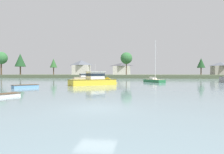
% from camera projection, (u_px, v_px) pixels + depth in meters
% --- Properties ---
extents(ground_plane, '(400.00, 400.00, 0.00)m').
position_uv_depth(ground_plane, '(96.00, 108.00, 13.22)').
color(ground_plane, gray).
extents(far_shore_bank, '(171.68, 58.06, 1.52)m').
position_uv_depth(far_shore_bank, '(137.00, 76.00, 118.90)').
color(far_shore_bank, '#4C563D').
rests_on(far_shore_bank, ground).
extents(dinghy_white, '(2.34, 3.13, 0.46)m').
position_uv_depth(dinghy_white, '(4.00, 96.00, 19.28)').
color(dinghy_white, white).
rests_on(dinghy_white, ground).
extents(dinghy_skyblue, '(3.67, 3.94, 0.69)m').
position_uv_depth(dinghy_skyblue, '(25.00, 87.00, 31.53)').
color(dinghy_skyblue, '#669ECC').
rests_on(dinghy_skyblue, ground).
extents(cruiser_yellow, '(9.52, 8.73, 5.18)m').
position_uv_depth(cruiser_yellow, '(98.00, 82.00, 39.42)').
color(cruiser_yellow, gold).
rests_on(cruiser_yellow, ground).
extents(cruiser_sand, '(7.93, 6.46, 4.50)m').
position_uv_depth(cruiser_sand, '(85.00, 78.00, 77.23)').
color(cruiser_sand, tan).
rests_on(cruiser_sand, ground).
extents(sailboat_green, '(5.26, 6.87, 10.89)m').
position_uv_depth(sailboat_green, '(154.00, 81.00, 51.62)').
color(sailboat_green, '#236B3D').
rests_on(sailboat_green, ground).
extents(mooring_buoy_yellow, '(0.33, 0.33, 0.38)m').
position_uv_depth(mooring_buoy_yellow, '(97.00, 79.00, 82.54)').
color(mooring_buoy_yellow, yellow).
rests_on(mooring_buoy_yellow, ground).
extents(shore_tree_right_mid, '(5.48, 5.48, 11.01)m').
position_uv_depth(shore_tree_right_mid, '(20.00, 60.00, 106.35)').
color(shore_tree_right_mid, brown).
rests_on(shore_tree_right_mid, far_shore_bank).
extents(shore_tree_far_left, '(4.44, 4.44, 9.36)m').
position_uv_depth(shore_tree_far_left, '(201.00, 63.00, 115.28)').
color(shore_tree_far_left, brown).
rests_on(shore_tree_far_left, far_shore_bank).
extents(shore_tree_center, '(6.13, 6.13, 11.78)m').
position_uv_depth(shore_tree_center, '(126.00, 58.00, 107.46)').
color(shore_tree_center, brown).
rests_on(shore_tree_center, far_shore_bank).
extents(shore_tree_inland_c, '(6.31, 6.31, 11.82)m').
position_uv_depth(shore_tree_inland_c, '(1.00, 58.00, 105.35)').
color(shore_tree_inland_c, brown).
rests_on(shore_tree_inland_c, far_shore_bank).
extents(shore_tree_left_mid, '(4.24, 4.24, 9.40)m').
position_uv_depth(shore_tree_left_mid, '(54.00, 63.00, 120.48)').
color(shore_tree_left_mid, brown).
rests_on(shore_tree_left_mid, far_shore_bank).
extents(cottage_behind_trees, '(9.73, 9.21, 7.29)m').
position_uv_depth(cottage_behind_trees, '(221.00, 68.00, 119.46)').
color(cottage_behind_trees, '#9E998E').
rests_on(cottage_behind_trees, far_shore_bank).
extents(cottage_near_water, '(11.18, 6.87, 7.36)m').
position_uv_depth(cottage_near_water, '(122.00, 69.00, 128.25)').
color(cottage_near_water, silver).
rests_on(cottage_near_water, far_shore_bank).
extents(cottage_eastern, '(10.31, 7.14, 8.51)m').
position_uv_depth(cottage_eastern, '(81.00, 67.00, 120.95)').
color(cottage_eastern, silver).
rests_on(cottage_eastern, far_shore_bank).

